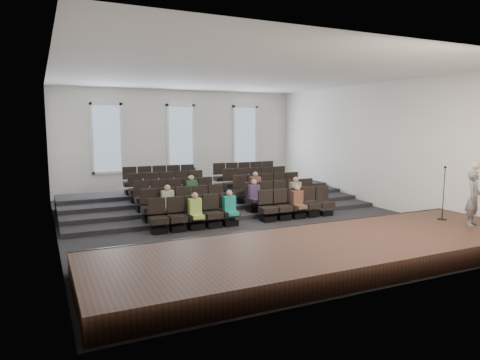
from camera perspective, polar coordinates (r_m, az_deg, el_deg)
name	(u,v)px	position (r m, az deg, el deg)	size (l,w,h in m)	color
ground	(242,220)	(15.12, 0.23, -5.32)	(14.00, 14.00, 0.00)	black
ceiling	(242,74)	(14.85, 0.24, 13.89)	(12.00, 14.00, 0.02)	white
wall_back	(180,142)	(21.32, -7.94, 5.10)	(12.00, 0.04, 5.00)	white
wall_front	(394,167)	(8.98, 19.90, 1.64)	(12.00, 0.04, 5.00)	white
wall_left	(52,154)	(13.34, -23.83, 3.20)	(0.04, 14.00, 5.00)	white
wall_right	(376,145)	(18.19, 17.67, 4.44)	(0.04, 14.00, 5.00)	white
stage	(331,251)	(10.83, 12.08, -9.30)	(11.80, 3.60, 0.50)	#3D261A
stage_lip	(293,235)	(12.23, 7.02, -7.25)	(11.80, 0.06, 0.52)	black
risers	(209,200)	(17.94, -4.13, -2.68)	(11.80, 4.80, 0.60)	black
seating_rows	(224,194)	(16.37, -2.09, -1.92)	(6.80, 4.70, 1.67)	black
windows	(181,138)	(21.25, -7.90, 5.63)	(8.44, 0.10, 3.24)	white
audience	(238,196)	(15.25, -0.29, -2.11)	(5.45, 2.64, 1.10)	#A4CE52
speaker	(474,198)	(13.70, 28.69, -2.15)	(0.57, 0.37, 1.55)	slate
mic_stand	(443,204)	(14.18, 25.44, -2.87)	(0.27, 0.27, 1.61)	black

